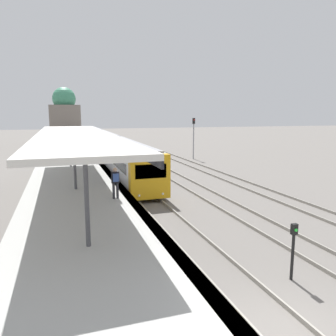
{
  "coord_description": "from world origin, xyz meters",
  "views": [
    {
      "loc": [
        -5.11,
        -6.0,
        5.45
      ],
      "look_at": [
        2.07,
        15.84,
        1.65
      ],
      "focal_mm": 35.0,
      "sensor_mm": 36.0,
      "label": 1
    }
  ],
  "objects_px": {
    "signal_post_near": "(293,246)",
    "signal_mast_far": "(194,133)",
    "person_on_platform": "(115,181)",
    "train_near": "(102,143)"
  },
  "relations": [
    {
      "from": "signal_post_near",
      "to": "signal_mast_far",
      "type": "distance_m",
      "value": 29.78
    },
    {
      "from": "person_on_platform",
      "to": "signal_mast_far",
      "type": "distance_m",
      "value": 23.72
    },
    {
      "from": "signal_post_near",
      "to": "signal_mast_far",
      "type": "xyz_separation_m",
      "value": [
        8.33,
        28.53,
        1.94
      ]
    },
    {
      "from": "train_near",
      "to": "signal_post_near",
      "type": "distance_m",
      "value": 34.36
    },
    {
      "from": "train_near",
      "to": "signal_mast_far",
      "type": "xyz_separation_m",
      "value": [
        10.3,
        -5.78,
        1.4
      ]
    },
    {
      "from": "person_on_platform",
      "to": "signal_post_near",
      "type": "height_order",
      "value": "person_on_platform"
    },
    {
      "from": "person_on_platform",
      "to": "train_near",
      "type": "xyz_separation_m",
      "value": [
        2.46,
        25.74,
        -0.25
      ]
    },
    {
      "from": "signal_post_near",
      "to": "signal_mast_far",
      "type": "bearing_deg",
      "value": 73.72
    },
    {
      "from": "train_near",
      "to": "person_on_platform",
      "type": "bearing_deg",
      "value": -95.47
    },
    {
      "from": "train_near",
      "to": "signal_post_near",
      "type": "xyz_separation_m",
      "value": [
        1.96,
        -34.3,
        -0.54
      ]
    }
  ]
}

